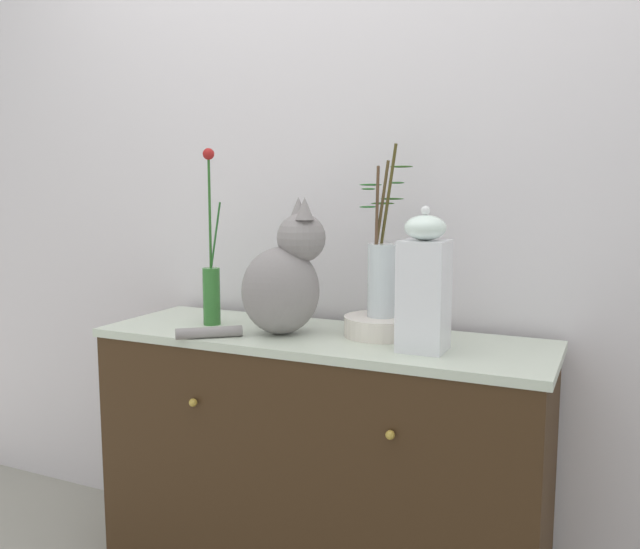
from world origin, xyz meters
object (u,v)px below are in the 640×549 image
at_px(sideboard, 320,467).
at_px(cat_sitting, 285,278).
at_px(vase_slim_green, 211,282).
at_px(jar_lidded_porcelain, 424,285).
at_px(vase_glass_clear, 382,271).
at_px(bowl_porcelain, 381,326).

height_order(sideboard, cat_sitting, cat_sitting).
distance_m(vase_slim_green, jar_lidded_porcelain, 0.71).
xyz_separation_m(vase_glass_clear, jar_lidded_porcelain, (0.16, -0.12, -0.02)).
distance_m(sideboard, vase_glass_clear, 0.63).
relative_size(cat_sitting, vase_glass_clear, 0.81).
relative_size(sideboard, cat_sitting, 3.33).
height_order(vase_slim_green, bowl_porcelain, vase_slim_green).
xyz_separation_m(bowl_porcelain, vase_glass_clear, (-0.00, 0.00, 0.16)).
xyz_separation_m(sideboard, vase_slim_green, (-0.37, -0.01, 0.55)).
bearing_deg(vase_glass_clear, vase_slim_green, -172.29).
xyz_separation_m(bowl_porcelain, jar_lidded_porcelain, (0.16, -0.12, 0.15)).
height_order(vase_slim_green, jar_lidded_porcelain, vase_slim_green).
bearing_deg(cat_sitting, bowl_porcelain, 18.82).
relative_size(vase_slim_green, vase_glass_clear, 1.11).
bearing_deg(cat_sitting, vase_glass_clear, 19.36).
bearing_deg(jar_lidded_porcelain, vase_glass_clear, 142.80).
distance_m(cat_sitting, jar_lidded_porcelain, 0.43).
distance_m(sideboard, jar_lidded_porcelain, 0.68).
height_order(vase_glass_clear, jar_lidded_porcelain, vase_glass_clear).
bearing_deg(vase_glass_clear, cat_sitting, -160.64).
distance_m(sideboard, cat_sitting, 0.59).
relative_size(bowl_porcelain, jar_lidded_porcelain, 0.57).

